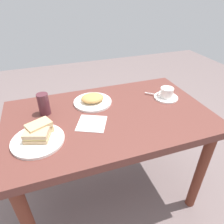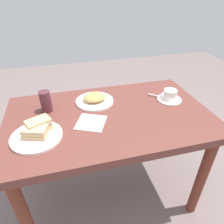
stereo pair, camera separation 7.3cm
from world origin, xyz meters
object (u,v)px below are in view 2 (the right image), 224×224
sandwich_plate (37,137)px  napkin (91,122)px  side_plate (95,101)px  sandwich_back (39,125)px  spoon (158,96)px  sandwich_front (35,132)px  dining_table (109,128)px  coffee_saucer (169,99)px  coffee_cup (170,94)px  drinking_glass (46,101)px

sandwich_plate → napkin: 0.29m
side_plate → sandwich_back: bearing=34.6°
spoon → napkin: bearing=19.5°
sandwich_plate → sandwich_front: size_ratio=1.92×
sandwich_plate → napkin: (-0.28, -0.06, -0.01)m
sandwich_front → napkin: (-0.28, -0.06, -0.04)m
spoon → dining_table: bearing=17.4°
coffee_saucer → coffee_cup: size_ratio=1.38×
coffee_cup → drinking_glass: 0.77m
sandwich_plate → spoon: bearing=-163.5°
side_plate → dining_table: bearing=109.8°
napkin → coffee_saucer: bearing=-167.7°
dining_table → drinking_glass: drinking_glass is taller
sandwich_plate → sandwich_back: (-0.02, -0.05, 0.04)m
sandwich_back → spoon: 0.77m
sandwich_plate → coffee_cup: 0.83m
coffee_cup → side_plate: bearing=-11.7°
sandwich_back → coffee_saucer: size_ratio=0.88×
sandwich_plate → coffee_saucer: sandwich_plate is taller
dining_table → coffee_cup: 0.44m
napkin → drinking_glass: drinking_glass is taller
side_plate → coffee_saucer: bearing=168.4°
drinking_glass → coffee_saucer: bearing=174.8°
sandwich_front → sandwich_back: 0.05m
napkin → drinking_glass: 0.30m
sandwich_plate → napkin: size_ratio=1.68×
sandwich_plate → side_plate: size_ratio=1.05×
side_plate → drinking_glass: 0.30m
sandwich_plate → sandwich_front: sandwich_front is taller
sandwich_plate → spoon: (-0.76, -0.22, 0.01)m
sandwich_front → napkin: 0.29m
coffee_saucer → coffee_cup: coffee_cup is taller
coffee_cup → napkin: 0.55m
sandwich_front → coffee_saucer: (-0.82, -0.17, -0.03)m
side_plate → drinking_glass: drinking_glass is taller
dining_table → sandwich_front: (0.40, 0.11, 0.14)m
coffee_saucer → side_plate: bearing=-11.6°
dining_table → side_plate: 0.20m
dining_table → sandwich_front: sandwich_front is taller
drinking_glass → dining_table: bearing=159.4°
dining_table → side_plate: bearing=-70.2°
coffee_saucer → napkin: (0.54, 0.12, -0.00)m
sandwich_plate → coffee_cup: coffee_cup is taller
napkin → spoon: bearing=-160.5°
sandwich_plate → napkin: sandwich_plate is taller
dining_table → sandwich_back: sandwich_back is taller
sandwich_front → coffee_cup: size_ratio=1.17×
sandwich_plate → side_plate: 0.44m
sandwich_front → coffee_saucer: size_ratio=0.84×
dining_table → sandwich_plate: (0.40, 0.11, 0.11)m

